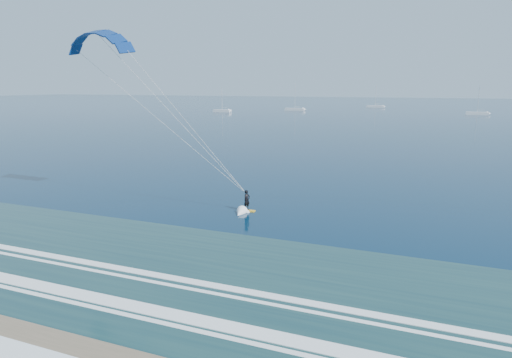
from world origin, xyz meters
The scene contains 5 objects.
kitesurfer_rig centered at (-10.95, 24.52, 9.74)m, with size 20.63×4.28×18.38m.
sailboat_0 centered at (-77.79, 171.21, 0.68)m, with size 8.17×2.40×11.18m.
sailboat_1 centered at (-51.71, 196.22, 0.69)m, with size 9.45×2.40×12.88m.
sailboat_2 centered at (-20.43, 241.05, 0.68)m, with size 9.22×2.40×12.36m.
sailboat_3 centered at (26.61, 194.25, 0.68)m, with size 8.60×2.40×11.94m.
Camera 1 is at (13.82, -13.32, 11.95)m, focal length 32.00 mm.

